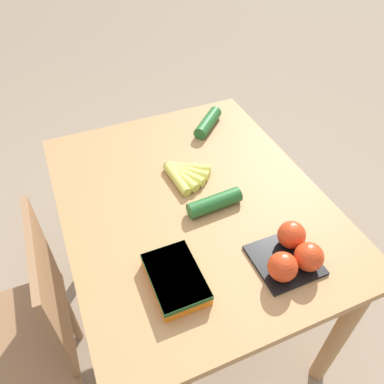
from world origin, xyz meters
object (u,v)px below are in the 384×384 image
(chair, at_px, (28,333))
(tomato_pack, at_px, (293,254))
(banana_bunch, at_px, (184,174))
(carrot_bag, at_px, (175,278))
(cucumber_near, at_px, (215,203))
(cucumber_far, at_px, (208,123))

(chair, relative_size, tomato_pack, 4.88)
(banana_bunch, bearing_deg, tomato_pack, -162.78)
(carrot_bag, height_order, cucumber_near, cucumber_near)
(chair, xyz_separation_m, carrot_bag, (-0.19, -0.46, 0.32))
(cucumber_near, bearing_deg, banana_bunch, 11.17)
(cucumber_far, bearing_deg, chair, 118.48)
(cucumber_far, bearing_deg, carrot_bag, 148.67)
(cucumber_near, distance_m, cucumber_far, 0.47)
(chair, relative_size, carrot_bag, 4.38)
(carrot_bag, bearing_deg, chair, 67.88)
(banana_bunch, bearing_deg, cucumber_near, -168.83)
(banana_bunch, xyz_separation_m, carrot_bag, (-0.40, 0.19, 0.01))
(chair, distance_m, carrot_bag, 0.59)
(cucumber_near, xyz_separation_m, cucumber_far, (0.43, -0.18, 0.00))
(carrot_bag, xyz_separation_m, cucumber_far, (0.65, -0.40, -0.00))
(banana_bunch, height_order, carrot_bag, carrot_bag)
(tomato_pack, height_order, cucumber_near, tomato_pack)
(cucumber_far, bearing_deg, tomato_pack, 174.70)
(cucumber_far, bearing_deg, cucumber_near, 157.99)
(cucumber_near, bearing_deg, tomato_pack, -159.09)
(tomato_pack, distance_m, carrot_bag, 0.34)
(carrot_bag, distance_m, cucumber_near, 0.31)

